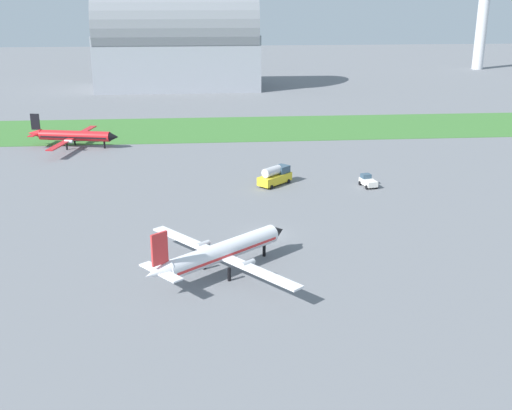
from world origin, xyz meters
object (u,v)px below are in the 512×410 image
airplane_foreground_turboprop (221,252)px  airplane_taxiing_turboprop (73,136)px  fuel_truck_near_gate (275,176)px  pushback_tug_midfield (368,181)px  control_tower (482,19)px

airplane_foreground_turboprop → airplane_taxiing_turboprop: (-28.57, 64.43, -0.16)m
fuel_truck_near_gate → pushback_tug_midfield: 15.54m
airplane_foreground_turboprop → fuel_truck_near_gate: size_ratio=3.14×
airplane_taxiing_turboprop → control_tower: (140.38, 125.17, 17.33)m
airplane_foreground_turboprop → airplane_taxiing_turboprop: bearing=74.6°
airplane_foreground_turboprop → control_tower: size_ratio=0.60×
airplane_taxiing_turboprop → fuel_truck_near_gate: bearing=-25.3°
airplane_foreground_turboprop → fuel_truck_near_gate: (10.25, 34.48, -1.09)m
fuel_truck_near_gate → control_tower: control_tower is taller
airplane_foreground_turboprop → control_tower: bearing=20.1°
airplane_taxiing_turboprop → pushback_tug_midfield: airplane_taxiing_turboprop is taller
airplane_taxiing_turboprop → control_tower: 188.88m
control_tower → pushback_tug_midfield: bearing=-118.7°
airplane_foreground_turboprop → pushback_tug_midfield: (25.60, 32.13, -1.76)m
pushback_tug_midfield → control_tower: size_ratio=0.12×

